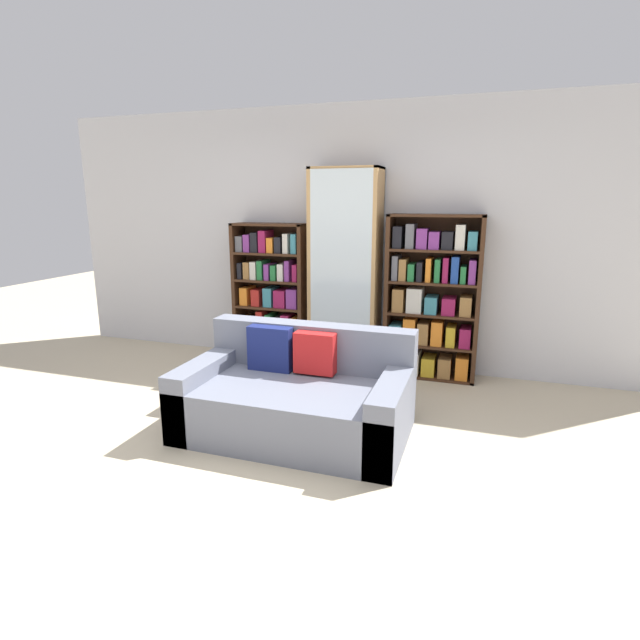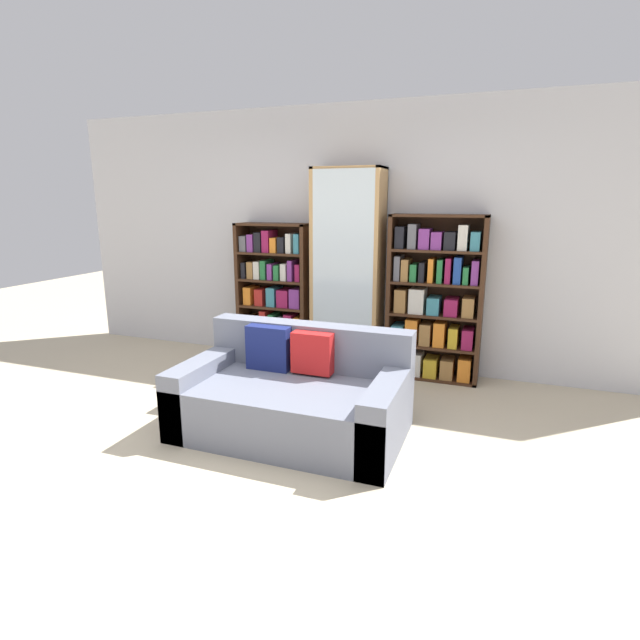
{
  "view_description": "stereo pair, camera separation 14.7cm",
  "coord_description": "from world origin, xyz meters",
  "px_view_note": "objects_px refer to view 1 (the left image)",
  "views": [
    {
      "loc": [
        1.42,
        -2.77,
        1.75
      ],
      "look_at": [
        0.05,
        1.33,
        0.71
      ],
      "focal_mm": 28.0,
      "sensor_mm": 36.0,
      "label": 1
    },
    {
      "loc": [
        1.56,
        -2.72,
        1.75
      ],
      "look_at": [
        0.05,
        1.33,
        0.71
      ],
      "focal_mm": 28.0,
      "sensor_mm": 36.0,
      "label": 2
    }
  ],
  "objects_px": {
    "couch": "(297,398)",
    "bookshelf_left": "(272,294)",
    "display_cabinet": "(345,272)",
    "bookshelf_right": "(431,301)",
    "wine_bottle": "(366,367)"
  },
  "relations": [
    {
      "from": "bookshelf_left",
      "to": "display_cabinet",
      "type": "bearing_deg",
      "value": -1.12
    },
    {
      "from": "couch",
      "to": "bookshelf_left",
      "type": "xyz_separation_m",
      "value": [
        -0.9,
        1.6,
        0.47
      ]
    },
    {
      "from": "bookshelf_left",
      "to": "wine_bottle",
      "type": "xyz_separation_m",
      "value": [
        1.16,
        -0.41,
        -0.58
      ]
    },
    {
      "from": "bookshelf_right",
      "to": "wine_bottle",
      "type": "distance_m",
      "value": 0.92
    },
    {
      "from": "couch",
      "to": "display_cabinet",
      "type": "bearing_deg",
      "value": 92.38
    },
    {
      "from": "couch",
      "to": "display_cabinet",
      "type": "distance_m",
      "value": 1.75
    },
    {
      "from": "bookshelf_right",
      "to": "display_cabinet",
      "type": "bearing_deg",
      "value": -178.97
    },
    {
      "from": "bookshelf_right",
      "to": "couch",
      "type": "bearing_deg",
      "value": -117.1
    },
    {
      "from": "display_cabinet",
      "to": "bookshelf_right",
      "type": "xyz_separation_m",
      "value": [
        0.88,
        0.02,
        -0.26
      ]
    },
    {
      "from": "couch",
      "to": "wine_bottle",
      "type": "relative_size",
      "value": 4.35
    },
    {
      "from": "couch",
      "to": "display_cabinet",
      "type": "xyz_separation_m",
      "value": [
        -0.07,
        1.58,
        0.76
      ]
    },
    {
      "from": "display_cabinet",
      "to": "wine_bottle",
      "type": "bearing_deg",
      "value": -50.05
    },
    {
      "from": "display_cabinet",
      "to": "wine_bottle",
      "type": "height_order",
      "value": "display_cabinet"
    },
    {
      "from": "couch",
      "to": "bookshelf_right",
      "type": "bearing_deg",
      "value": 62.9
    },
    {
      "from": "couch",
      "to": "bookshelf_left",
      "type": "bearing_deg",
      "value": 119.53
    }
  ]
}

